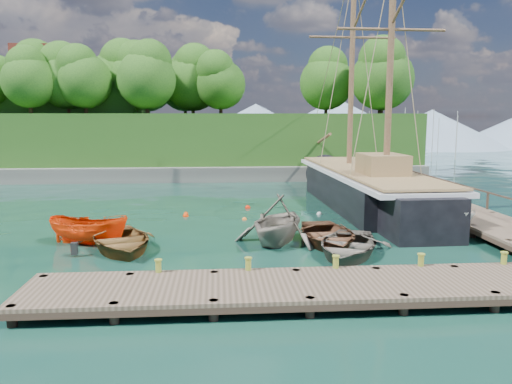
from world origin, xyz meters
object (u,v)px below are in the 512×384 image
at_px(motorboat_orange, 90,244).
at_px(cabin_boat_white, 447,235).
at_px(rowboat_1, 277,243).
at_px(schooner, 365,191).
at_px(rowboat_0, 121,250).
at_px(rowboat_2, 327,244).
at_px(rowboat_3, 347,254).

xyz_separation_m(motorboat_orange, cabin_boat_white, (17.01, 0.61, 0.00)).
relative_size(rowboat_1, motorboat_orange, 1.15).
distance_m(motorboat_orange, schooner, 17.34).
height_order(rowboat_1, motorboat_orange, rowboat_1).
height_order(rowboat_0, rowboat_1, rowboat_1).
relative_size(motorboat_orange, cabin_boat_white, 0.87).
height_order(rowboat_0, motorboat_orange, motorboat_orange).
distance_m(rowboat_2, schooner, 10.08).
xyz_separation_m(rowboat_1, rowboat_2, (2.26, -0.25, 0.00)).
bearing_deg(rowboat_3, schooner, 91.61).
xyz_separation_m(rowboat_1, schooner, (6.68, 8.75, 1.05)).
bearing_deg(cabin_boat_white, rowboat_0, -169.15).
height_order(rowboat_3, schooner, schooner).
bearing_deg(rowboat_2, motorboat_orange, 174.62).
distance_m(rowboat_1, cabin_boat_white, 8.57).
bearing_deg(motorboat_orange, rowboat_3, -84.46).
xyz_separation_m(motorboat_orange, schooner, (15.18, 8.33, 1.05)).
bearing_deg(motorboat_orange, rowboat_1, -74.64).
relative_size(rowboat_0, rowboat_2, 1.00).
xyz_separation_m(rowboat_2, motorboat_orange, (-10.76, 0.67, 0.00)).
height_order(rowboat_1, cabin_boat_white, rowboat_1).
xyz_separation_m(rowboat_1, cabin_boat_white, (8.51, 1.03, 0.00)).
bearing_deg(rowboat_1, schooner, 80.74).
bearing_deg(cabin_boat_white, motorboat_orange, -173.16).
height_order(rowboat_2, schooner, schooner).
bearing_deg(cabin_boat_white, rowboat_3, -146.76).
height_order(cabin_boat_white, schooner, schooner).
height_order(rowboat_2, motorboat_orange, motorboat_orange).
bearing_deg(rowboat_2, rowboat_1, 171.87).
height_order(rowboat_3, cabin_boat_white, cabin_boat_white).
xyz_separation_m(rowboat_0, rowboat_1, (6.91, 0.60, 0.00)).
height_order(rowboat_2, rowboat_3, rowboat_2).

